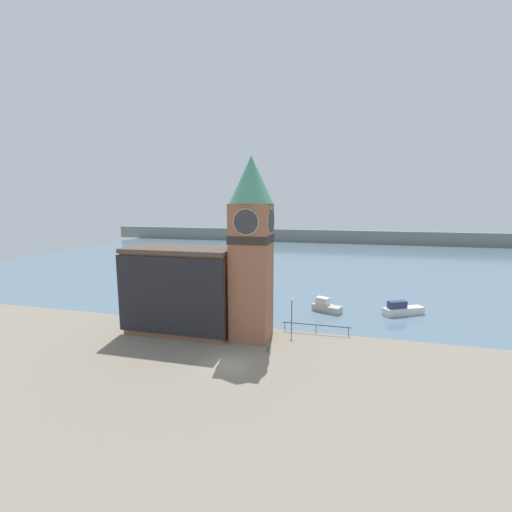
{
  "coord_description": "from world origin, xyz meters",
  "views": [
    {
      "loc": [
        10.23,
        -29.56,
        15.47
      ],
      "look_at": [
        1.31,
        5.52,
        9.92
      ],
      "focal_mm": 24.0,
      "sensor_mm": 36.0,
      "label": 1
    }
  ],
  "objects_px": {
    "boat_near": "(326,306)",
    "mooring_bollard_near": "(268,348)",
    "clock_tower": "(251,244)",
    "boat_far": "(402,309)",
    "pier_building": "(181,290)",
    "lamp_post": "(292,309)"
  },
  "relations": [
    {
      "from": "boat_far",
      "to": "boat_near",
      "type": "bearing_deg",
      "value": 157.93
    },
    {
      "from": "mooring_bollard_near",
      "to": "lamp_post",
      "type": "relative_size",
      "value": 0.16
    },
    {
      "from": "clock_tower",
      "to": "boat_near",
      "type": "relative_size",
      "value": 4.65
    },
    {
      "from": "lamp_post",
      "to": "clock_tower",
      "type": "bearing_deg",
      "value": -153.0
    },
    {
      "from": "boat_far",
      "to": "lamp_post",
      "type": "distance_m",
      "value": 17.87
    },
    {
      "from": "lamp_post",
      "to": "pier_building",
      "type": "bearing_deg",
      "value": -170.12
    },
    {
      "from": "boat_near",
      "to": "clock_tower",
      "type": "bearing_deg",
      "value": -98.79
    },
    {
      "from": "boat_far",
      "to": "mooring_bollard_near",
      "type": "relative_size",
      "value": 8.57
    },
    {
      "from": "pier_building",
      "to": "boat_near",
      "type": "distance_m",
      "value": 21.16
    },
    {
      "from": "pier_building",
      "to": "boat_near",
      "type": "relative_size",
      "value": 2.96
    },
    {
      "from": "boat_near",
      "to": "lamp_post",
      "type": "height_order",
      "value": "lamp_post"
    },
    {
      "from": "clock_tower",
      "to": "boat_far",
      "type": "height_order",
      "value": "clock_tower"
    },
    {
      "from": "pier_building",
      "to": "lamp_post",
      "type": "height_order",
      "value": "pier_building"
    },
    {
      "from": "boat_far",
      "to": "lamp_post",
      "type": "xyz_separation_m",
      "value": [
        -14.03,
        -10.84,
        2.26
      ]
    },
    {
      "from": "boat_far",
      "to": "lamp_post",
      "type": "bearing_deg",
      "value": -170.32
    },
    {
      "from": "mooring_bollard_near",
      "to": "pier_building",
      "type": "bearing_deg",
      "value": 164.19
    },
    {
      "from": "pier_building",
      "to": "lamp_post",
      "type": "relative_size",
      "value": 3.01
    },
    {
      "from": "clock_tower",
      "to": "mooring_bollard_near",
      "type": "distance_m",
      "value": 11.43
    },
    {
      "from": "boat_near",
      "to": "mooring_bollard_near",
      "type": "bearing_deg",
      "value": -84.17
    },
    {
      "from": "boat_near",
      "to": "boat_far",
      "type": "xyz_separation_m",
      "value": [
        10.44,
        1.09,
        0.02
      ]
    },
    {
      "from": "mooring_bollard_near",
      "to": "lamp_post",
      "type": "xyz_separation_m",
      "value": [
        1.68,
        5.57,
        2.63
      ]
    },
    {
      "from": "pier_building",
      "to": "lamp_post",
      "type": "bearing_deg",
      "value": 9.88
    }
  ]
}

